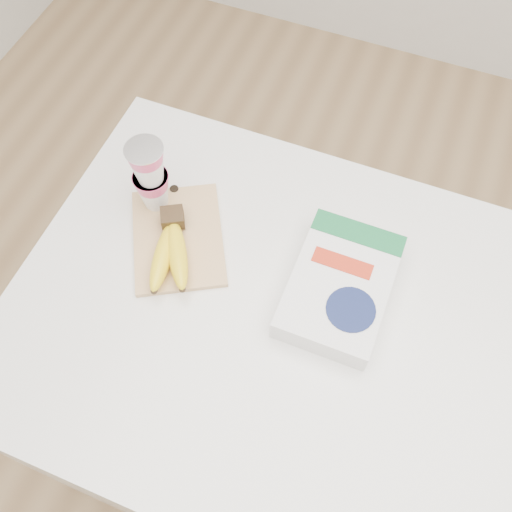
# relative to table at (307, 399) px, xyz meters

# --- Properties ---
(room) EXTENTS (4.00, 4.00, 4.00)m
(room) POSITION_rel_table_xyz_m (0.00, 0.00, 0.87)
(room) COLOR tan
(room) RESTS_ON ground
(table) EXTENTS (1.28, 0.85, 0.96)m
(table) POSITION_rel_table_xyz_m (0.00, 0.00, 0.00)
(table) COLOR white
(table) RESTS_ON ground
(cutting_board) EXTENTS (0.29, 0.31, 0.01)m
(cutting_board) POSITION_rel_table_xyz_m (-0.36, 0.09, 0.49)
(cutting_board) COLOR tan
(cutting_board) RESTS_ON table
(bananas) EXTENTS (0.14, 0.21, 0.06)m
(bananas) POSITION_rel_table_xyz_m (-0.35, 0.04, 0.51)
(bananas) COLOR #382816
(bananas) RESTS_ON cutting_board
(yogurt_stack) EXTENTS (0.08, 0.08, 0.18)m
(yogurt_stack) POSITION_rel_table_xyz_m (-0.44, 0.15, 0.59)
(yogurt_stack) COLOR white
(yogurt_stack) RESTS_ON cutting_board
(cereal_box) EXTENTS (0.19, 0.28, 0.06)m
(cereal_box) POSITION_rel_table_xyz_m (-0.00, 0.09, 0.51)
(cereal_box) COLOR white
(cereal_box) RESTS_ON table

